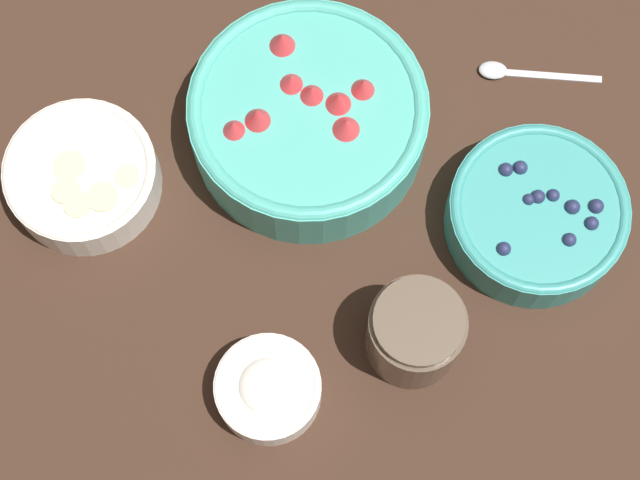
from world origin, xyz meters
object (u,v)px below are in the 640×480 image
bowl_blueberries (537,214)px  bowl_cream (264,387)px  jar_chocolate (414,333)px  bowl_bananas (82,176)px  bowl_strawberries (308,117)px

bowl_blueberries → bowl_cream: bowl_blueberries is taller
bowl_cream → jar_chocolate: 0.16m
bowl_bananas → bowl_strawberries: bearing=40.9°
bowl_cream → jar_chocolate: bearing=45.2°
bowl_strawberries → bowl_blueberries: 0.26m
bowl_blueberries → bowl_cream: size_ratio=1.75×
bowl_strawberries → jar_chocolate: jar_chocolate is taller
bowl_blueberries → bowl_cream: (-0.17, -0.29, -0.01)m
bowl_blueberries → bowl_bananas: size_ratio=1.16×
bowl_strawberries → bowl_blueberries: bowl_strawberries is taller
bowl_bananas → bowl_cream: (0.27, -0.11, -0.00)m
bowl_bananas → jar_chocolate: 0.39m
bowl_strawberries → jar_chocolate: (0.20, -0.16, 0.00)m
bowl_strawberries → bowl_bananas: 0.25m
jar_chocolate → bowl_strawberries: bearing=141.1°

